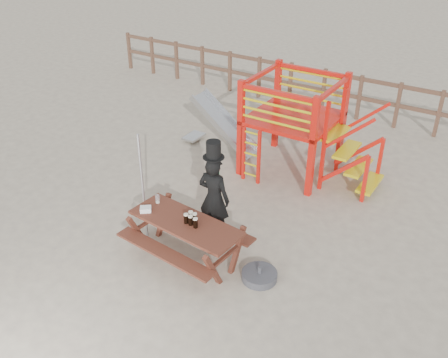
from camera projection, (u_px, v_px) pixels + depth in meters
ground at (185, 251)px, 8.49m from camera, size 60.00×60.00×0.00m
back_fence at (342, 89)px, 13.20m from camera, size 15.09×0.09×1.20m
playground_fort at (289, 123)px, 10.49m from camera, size 4.71×1.84×2.10m
picnic_table at (186, 235)px, 8.12m from camera, size 2.00×1.47×0.74m
man_with_hat at (214, 196)px, 8.44m from camera, size 0.60×0.41×1.87m
metal_pole at (143, 188)px, 8.39m from camera, size 0.04×0.04×1.98m
parasol_base at (259, 276)px, 7.86m from camera, size 0.57×0.57×0.24m
paper_bag at (146, 209)px, 8.21m from camera, size 0.23×0.22×0.08m
stout_pints at (192, 219)px, 7.89m from camera, size 0.27×0.19×0.17m
empty_glasses at (158, 199)px, 8.42m from camera, size 0.07×0.07×0.15m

